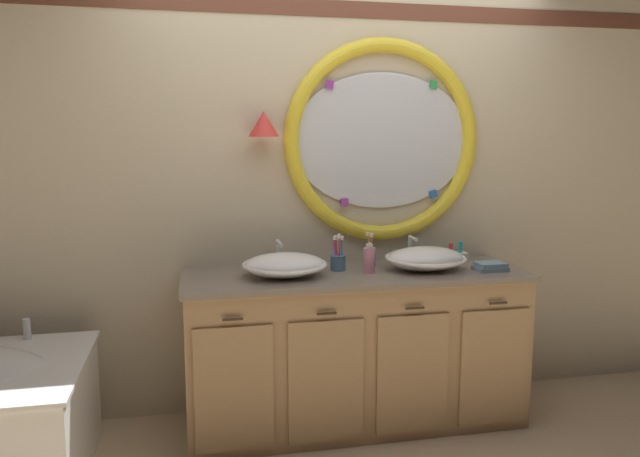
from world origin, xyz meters
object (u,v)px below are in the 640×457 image
at_px(toiletry_basket, 455,255).
at_px(toothbrush_holder_left, 338,261).
at_px(sink_basin_left, 285,265).
at_px(toothbrush_holder_right, 369,257).
at_px(folded_hand_towel, 490,267).
at_px(sink_basin_right, 425,258).
at_px(soap_dispenser, 369,259).

bearing_deg(toiletry_basket, toothbrush_holder_left, -169.43).
bearing_deg(sink_basin_left, toiletry_basket, 12.32).
height_order(toothbrush_holder_left, toiletry_basket, toothbrush_holder_left).
xyz_separation_m(toothbrush_holder_right, toiletry_basket, (0.57, 0.09, -0.03)).
bearing_deg(toothbrush_holder_right, folded_hand_towel, -20.88).
relative_size(sink_basin_right, toothbrush_holder_left, 2.18).
xyz_separation_m(sink_basin_left, toothbrush_holder_left, (0.32, 0.09, -0.01)).
height_order(toothbrush_holder_left, soap_dispenser, toothbrush_holder_left).
bearing_deg(toothbrush_holder_left, toiletry_basket, 10.57).
relative_size(folded_hand_towel, toiletry_basket, 1.22).
xyz_separation_m(toothbrush_holder_left, toothbrush_holder_right, (0.20, 0.06, 0.00)).
bearing_deg(toothbrush_holder_right, toiletry_basket, 8.80).
bearing_deg(soap_dispenser, toothbrush_holder_left, 149.07).
height_order(sink_basin_left, folded_hand_towel, sink_basin_left).
bearing_deg(sink_basin_right, toothbrush_holder_left, 169.03).
xyz_separation_m(sink_basin_right, toiletry_basket, (0.29, 0.24, -0.04)).
distance_m(toothbrush_holder_left, toiletry_basket, 0.78).
relative_size(soap_dispenser, toiletry_basket, 1.21).
relative_size(toothbrush_holder_left, folded_hand_towel, 1.22).
xyz_separation_m(sink_basin_left, soap_dispenser, (0.47, 0.00, 0.01)).
bearing_deg(folded_hand_towel, toothbrush_holder_left, 167.42).
bearing_deg(toothbrush_holder_right, sink_basin_left, -163.90).
height_order(toothbrush_holder_right, toiletry_basket, toothbrush_holder_right).
height_order(sink_basin_left, toothbrush_holder_right, toothbrush_holder_right).
distance_m(soap_dispenser, folded_hand_towel, 0.68).
distance_m(toothbrush_holder_right, soap_dispenser, 0.16).
distance_m(sink_basin_left, toiletry_basket, 1.11).
distance_m(sink_basin_left, toothbrush_holder_right, 0.54).
distance_m(toothbrush_holder_right, folded_hand_towel, 0.68).
distance_m(toothbrush_holder_left, soap_dispenser, 0.18).
distance_m(soap_dispenser, toiletry_basket, 0.66).
relative_size(toothbrush_holder_left, soap_dispenser, 1.24).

